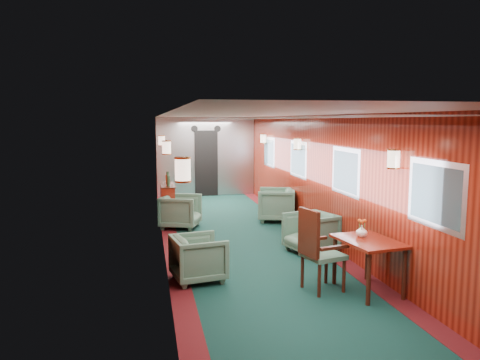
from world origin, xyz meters
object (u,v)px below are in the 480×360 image
Objects in this scene: dining_table at (369,248)px; side_chair at (317,247)px; armchair_right_near at (311,233)px; armchair_left_far at (181,211)px; armchair_right_far at (276,205)px; credenza at (168,204)px; armchair_left_near at (199,258)px.

side_chair reaches higher than dining_table.
dining_table is 1.35× the size of armchair_right_near.
dining_table reaches higher than armchair_right_near.
armchair_left_far is 2.22m from armchair_right_far.
credenza is 1.52× the size of armchair_right_near.
side_chair reaches higher than armchair_right_far.
armchair_left_near is at bearing -80.32° from armchair_right_near.
armchair_left_near is 3.41m from armchair_left_far.
credenza is 2.47m from armchair_right_far.
armchair_left_far reaches higher than armchair_right_near.
dining_table is at bearing -132.78° from armchair_left_far.
side_chair is 1.71m from armchair_left_near.
side_chair is (-0.68, 0.15, 0.01)m from dining_table.
dining_table is 1.99m from armchair_right_near.
credenza reaches higher than side_chair.
armchair_left_far is 0.95× the size of armchair_right_far.
dining_table is 1.24× the size of armchair_right_far.
dining_table is at bearing -14.64° from armchair_right_near.
dining_table is 0.89× the size of credenza.
credenza is at bearing -157.59° from armchair_right_near.
credenza is 3.66m from armchair_right_near.
armchair_left_far is 1.03× the size of armchair_right_near.
armchair_left_far is (0.26, -0.47, -0.10)m from credenza.
side_chair is 1.44× the size of armchair_left_far.
armchair_right_near is at bearing -49.89° from credenza.
armchair_right_far reaches higher than armchair_left_far.
side_chair is at bearing -126.16° from armchair_left_near.
dining_table is 0.91× the size of side_chair.
side_chair is 4.95m from credenza.
credenza is 0.55m from armchair_left_far.
armchair_right_far is (2.20, 0.28, 0.02)m from armchair_left_far.
armchair_right_near is at bearing -72.77° from armchair_left_near.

